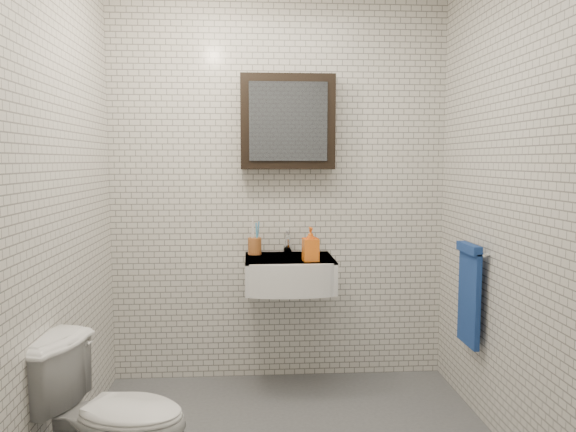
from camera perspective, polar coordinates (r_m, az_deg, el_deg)
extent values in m
cube|color=silver|center=(3.70, -0.89, 2.47)|extent=(2.20, 0.02, 2.50)
cube|color=silver|center=(1.71, 2.54, -1.28)|extent=(2.20, 0.02, 2.50)
cube|color=silver|center=(2.85, -22.46, 1.08)|extent=(0.02, 2.00, 2.50)
cube|color=silver|center=(2.99, 21.72, 1.30)|extent=(0.02, 2.00, 2.50)
cube|color=white|center=(3.55, 0.12, -5.82)|extent=(0.55, 0.45, 0.20)
cylinder|color=silver|center=(3.55, 0.10, -4.37)|extent=(0.31, 0.31, 0.02)
cylinder|color=silver|center=(3.55, 0.10, -4.24)|extent=(0.04, 0.04, 0.01)
cube|color=white|center=(3.53, 0.12, -4.31)|extent=(0.55, 0.45, 0.01)
cylinder|color=silver|center=(3.69, -0.06, -3.33)|extent=(0.06, 0.06, 0.06)
cylinder|color=silver|center=(3.68, -0.06, -2.41)|extent=(0.03, 0.03, 0.08)
cylinder|color=silver|center=(3.61, 0.01, -2.07)|extent=(0.02, 0.12, 0.02)
cube|color=silver|center=(3.70, -0.09, -1.50)|extent=(0.02, 0.09, 0.01)
cube|color=black|center=(3.64, -0.05, 9.51)|extent=(0.60, 0.14, 0.60)
cube|color=#3F444C|center=(3.56, 0.04, 9.59)|extent=(0.49, 0.01, 0.49)
cylinder|color=silver|center=(3.33, 18.31, -3.38)|extent=(0.02, 0.30, 0.02)
cylinder|color=silver|center=(3.45, 17.82, -3.04)|extent=(0.04, 0.02, 0.02)
cylinder|color=silver|center=(3.22, 19.51, -3.72)|extent=(0.04, 0.02, 0.02)
cube|color=#1E458D|center=(3.37, 17.93, -7.92)|extent=(0.03, 0.26, 0.54)
cube|color=#1E458D|center=(3.32, 17.92, -3.14)|extent=(0.05, 0.26, 0.05)
cylinder|color=#A05828|center=(3.64, -3.40, -3.06)|extent=(0.09, 0.09, 0.11)
cylinder|color=white|center=(3.62, -3.67, -1.99)|extent=(0.02, 0.03, 0.21)
cylinder|color=#4199D0|center=(3.63, -3.20, -2.15)|extent=(0.02, 0.02, 0.18)
cylinder|color=white|center=(3.65, -3.50, -1.85)|extent=(0.02, 0.04, 0.22)
cylinder|color=#4199D0|center=(3.65, -3.10, -2.02)|extent=(0.03, 0.04, 0.19)
imported|color=orange|center=(3.39, 2.31, -2.88)|extent=(0.10, 0.10, 0.21)
imported|color=white|center=(2.69, -17.58, -18.98)|extent=(0.77, 0.57, 0.70)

